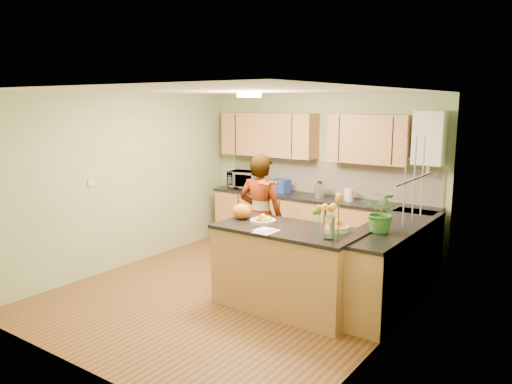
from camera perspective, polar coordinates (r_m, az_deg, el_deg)
The scene contains 28 objects.
floor at distance 6.43m, azimuth -2.34°, elevation -11.40°, with size 4.50×4.50×0.00m, color brown.
ceiling at distance 5.98m, azimuth -2.52°, elevation 11.46°, with size 4.00×4.50×0.02m, color white.
wall_back at distance 7.96m, azimuth 7.49°, elevation 2.03°, with size 4.00×0.02×2.50m, color #91A979.
wall_front at distance 4.56m, azimuth -19.99°, elevation -4.60°, with size 4.00×0.02×2.50m, color #91A979.
wall_left at distance 7.46m, azimuth -14.71°, elevation 1.24°, with size 0.02×4.50×2.50m, color #91A979.
wall_right at distance 5.14m, azimuth 15.56°, elevation -2.72°, with size 0.02×4.50×2.50m, color #91A979.
back_counter at distance 7.81m, azimuth 6.98°, elevation -3.95°, with size 3.64×0.62×0.94m.
right_counter at distance 6.21m, azimuth 15.27°, elevation -7.94°, with size 0.62×2.24×0.94m.
splashback at distance 7.91m, azimuth 8.07°, elevation 1.60°, with size 3.60×0.02×0.52m, color white.
upper_cabinets at distance 7.84m, azimuth 5.86°, elevation 6.35°, with size 3.20×0.34×0.70m.
boiler at distance 7.12m, azimuth 19.26°, elevation 5.84°, with size 0.40×0.30×0.86m.
window_right at distance 5.65m, azimuth 17.70°, elevation 1.40°, with size 0.01×1.30×1.05m.
light_switch at distance 7.07m, azimuth -18.35°, elevation 0.99°, with size 0.02×0.09×0.09m, color silver.
ceiling_lamp at distance 6.22m, azimuth -0.80°, elevation 11.06°, with size 0.30×0.30×0.07m.
peninsula_island at distance 5.84m, azimuth 3.66°, elevation -8.64°, with size 1.68×0.86×0.96m.
fruit_dish at distance 5.88m, azimuth 0.81°, elevation -3.19°, with size 0.31×0.31×0.11m.
orange_bowl at distance 5.57m, azimuth 9.38°, elevation -3.96°, with size 0.23×0.23×0.13m.
flower_vase at distance 5.19m, azimuth 8.38°, elevation -1.58°, with size 0.29×0.29×0.53m.
orange_bag at distance 6.11m, azimuth -1.64°, elevation -2.22°, with size 0.25×0.21×0.18m, color orange.
papers at distance 5.51m, azimuth 1.20°, elevation -4.50°, with size 0.20×0.28×0.01m, color silver.
violinist at distance 6.78m, azimuth 0.53°, elevation -2.75°, with size 0.62×0.41×1.70m, color #E6B48D.
violin at distance 6.40m, azimuth 0.90°, elevation 1.11°, with size 0.59×0.24×0.12m, color #4D0C04, non-canonical shape.
microwave at distance 8.41m, azimuth -1.28°, elevation 1.42°, with size 0.52×0.35×0.29m, color silver.
blue_box at distance 8.03m, azimuth 2.88°, elevation 0.70°, with size 0.27×0.20×0.21m, color navy.
kettle at distance 7.67m, azimuth 7.26°, elevation 0.29°, with size 0.16×0.16×0.30m.
jar_cream at distance 7.53m, azimuth 10.44°, elevation -0.22°, with size 0.12×0.12×0.18m, color beige.
jar_white at distance 7.43m, azimuth 10.65°, elevation -0.37°, with size 0.11×0.11×0.17m, color silver.
potted_plant at distance 5.68m, azimuth 14.24°, elevation -2.22°, with size 0.43×0.37×0.47m, color #337527.
Camera 1 is at (3.65, -4.74, 2.36)m, focal length 35.00 mm.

